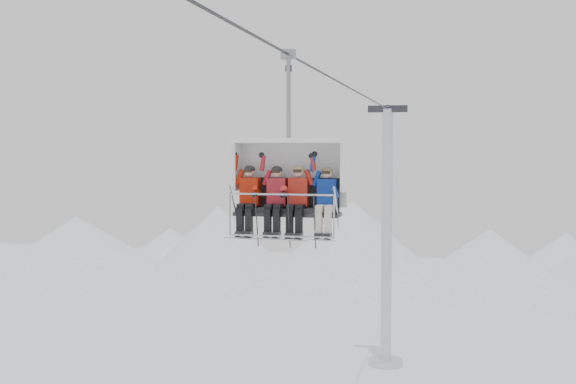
% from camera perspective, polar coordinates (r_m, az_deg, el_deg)
% --- Properties ---
extents(ridgeline, '(72.00, 21.00, 7.00)m').
position_cam_1_polar(ridgeline, '(58.07, 8.15, -4.93)').
color(ridgeline, white).
rests_on(ridgeline, ground).
extents(lift_tower_right, '(2.00, 1.80, 13.48)m').
position_cam_1_polar(lift_tower_right, '(37.75, 7.79, -4.95)').
color(lift_tower_right, silver).
rests_on(lift_tower_right, ground).
extents(haul_cable, '(0.06, 50.00, 0.06)m').
position_cam_1_polar(haul_cable, '(15.73, 0.00, 10.84)').
color(haul_cable, '#2A2A2F').
rests_on(haul_cable, lift_tower_left).
extents(chairlift_carrier, '(2.45, 1.17, 3.98)m').
position_cam_1_polar(chairlift_carrier, '(15.78, 0.15, 1.32)').
color(chairlift_carrier, black).
rests_on(chairlift_carrier, haul_cable).
extents(skier_far_left, '(0.42, 1.69, 1.65)m').
position_cam_1_polar(skier_far_left, '(15.73, -3.12, -0.42)').
color(skier_far_left, '#BB2009').
rests_on(skier_far_left, chairlift_carrier).
extents(skier_center_left, '(0.41, 1.69, 1.64)m').
position_cam_1_polar(skier_center_left, '(15.57, -0.96, -0.47)').
color(skier_center_left, '#B0202B').
rests_on(skier_center_left, chairlift_carrier).
extents(skier_center_right, '(0.42, 1.69, 1.66)m').
position_cam_1_polar(skier_center_right, '(15.46, 0.77, -0.47)').
color(skier_center_right, red).
rests_on(skier_center_right, chairlift_carrier).
extents(skier_far_right, '(0.41, 1.69, 1.62)m').
position_cam_1_polar(skier_far_right, '(15.33, 3.03, -0.55)').
color(skier_far_right, navy).
rests_on(skier_far_right, chairlift_carrier).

